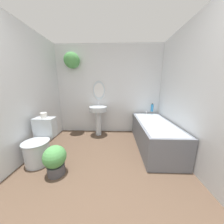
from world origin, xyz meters
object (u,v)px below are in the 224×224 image
shampoo_bottle (152,108)px  potted_plant (55,159)px  toilet (40,144)px  bathtub (154,134)px  pedestal_sink (98,114)px  toilet_paper_roll (44,115)px

shampoo_bottle → potted_plant: size_ratio=0.47×
toilet → potted_plant: bearing=-36.1°
toilet → bathtub: toilet is taller
pedestal_sink → potted_plant: size_ratio=1.93×
pedestal_sink → potted_plant: pedestal_sink is taller
shampoo_bottle → toilet_paper_roll: (-2.33, -1.04, 0.04)m
pedestal_sink → toilet_paper_roll: size_ratio=8.11×
toilet → shampoo_bottle: 2.68m
bathtub → potted_plant: bearing=-153.6°
pedestal_sink → bathtub: size_ratio=0.55×
toilet → potted_plant: (0.44, -0.32, -0.06)m
bathtub → pedestal_sink: bearing=156.2°
toilet_paper_roll → toilet: bearing=-90.0°
toilet → pedestal_sink: pedestal_sink is taller
toilet_paper_roll → bathtub: bearing=8.8°
bathtub → shampoo_bottle: (0.14, 0.70, 0.45)m
toilet → shampoo_bottle: bearing=28.2°
shampoo_bottle → toilet_paper_roll: shampoo_bottle is taller
toilet → pedestal_sink: (0.88, 1.13, 0.27)m
potted_plant → shampoo_bottle: bearing=39.6°
shampoo_bottle → bathtub: bearing=-101.5°
bathtub → potted_plant: size_ratio=3.48×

